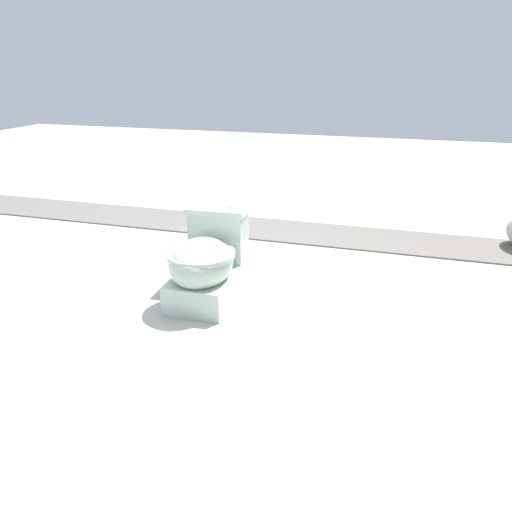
{
  "coord_description": "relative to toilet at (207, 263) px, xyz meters",
  "views": [
    {
      "loc": [
        2.54,
        0.9,
        1.34
      ],
      "look_at": [
        0.01,
        0.15,
        0.3
      ],
      "focal_mm": 35.0,
      "sensor_mm": 36.0,
      "label": 1
    }
  ],
  "objects": [
    {
      "name": "ground_plane",
      "position": [
        -0.02,
        0.15,
        -0.22
      ],
      "size": [
        14.0,
        14.0,
        0.0
      ],
      "primitive_type": "plane",
      "color": "#A8A59E"
    },
    {
      "name": "toilet",
      "position": [
        0.0,
        0.0,
        0.0
      ],
      "size": [
        0.64,
        0.4,
        0.52
      ],
      "rotation": [
        0.0,
        0.0,
        0.03
      ],
      "color": "#B2C6B7",
      "rests_on": "ground"
    },
    {
      "name": "gravel_strip",
      "position": [
        -1.34,
        0.65,
        -0.21
      ],
      "size": [
        0.56,
        8.0,
        0.01
      ],
      "primitive_type": "cube",
      "color": "#605B56",
      "rests_on": "ground"
    }
  ]
}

